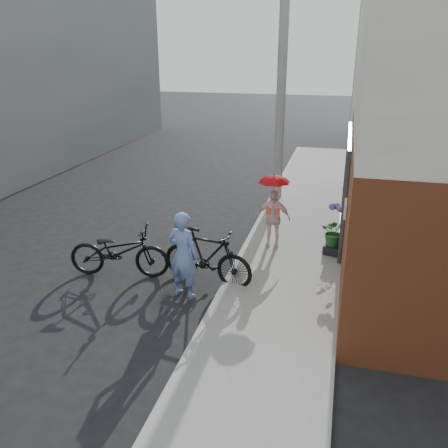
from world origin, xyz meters
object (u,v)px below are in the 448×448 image
at_px(utility_pole, 281,87).
at_px(planter, 333,249).
at_px(bike_left, 119,251).
at_px(kimono_woman, 273,218).
at_px(officer, 183,255).
at_px(bike_right, 207,257).

relative_size(utility_pole, planter, 18.21).
bearing_deg(utility_pole, bike_left, -112.33).
bearing_deg(kimono_woman, planter, -6.34).
distance_m(utility_pole, officer, 7.10).
distance_m(utility_pole, planter, 5.53).
relative_size(officer, kimono_woman, 1.26).
bearing_deg(officer, bike_left, -2.53).
bearing_deg(officer, planter, -122.78).
xyz_separation_m(officer, kimono_woman, (1.31, 2.66, -0.06)).
bearing_deg(utility_pole, planter, -64.71).
relative_size(bike_right, kimono_woman, 1.42).
height_order(officer, planter, officer).
bearing_deg(planter, bike_right, -142.51).
relative_size(utility_pole, kimono_woman, 5.00).
relative_size(bike_right, planter, 5.16).
bearing_deg(officer, utility_pole, -82.72).
bearing_deg(planter, kimono_woman, 174.85).
bearing_deg(kimono_woman, bike_right, -117.97).
bearing_deg(officer, bike_right, -99.99).
xyz_separation_m(kimono_woman, planter, (1.45, -0.13, -0.60)).
bearing_deg(planter, officer, -137.58).
xyz_separation_m(utility_pole, kimono_woman, (0.45, -3.89, -2.68)).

